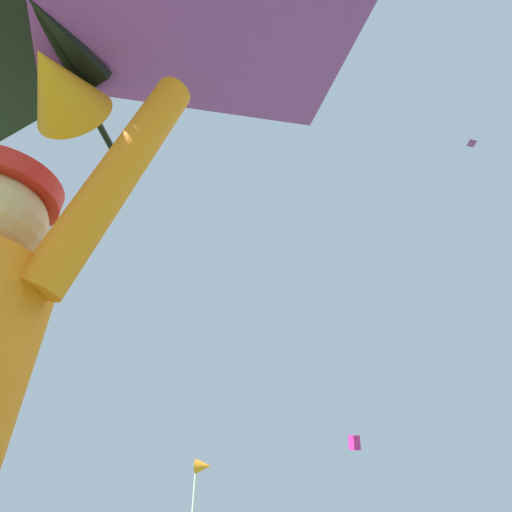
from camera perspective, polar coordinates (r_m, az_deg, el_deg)
held_stunt_kite at (r=1.44m, az=-27.73°, el=28.58°), size 2.19×1.25×0.44m
distant_kite_green_far_center at (r=24.20m, az=-21.71°, el=24.65°), size 1.27×1.37×2.15m
distant_kite_purple_overhead_distant at (r=31.20m, az=29.47°, el=14.42°), size 0.65×0.65×0.20m
distant_kite_orange_low_right at (r=14.87m, az=-31.08°, el=-2.59°), size 0.60×0.58×0.23m
distant_kite_magenta_high_right at (r=34.85m, az=14.45°, el=-25.33°), size 1.00×1.09×1.19m
marker_flag at (r=7.96m, az=-8.08°, el=-29.39°), size 0.30×0.24×1.75m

